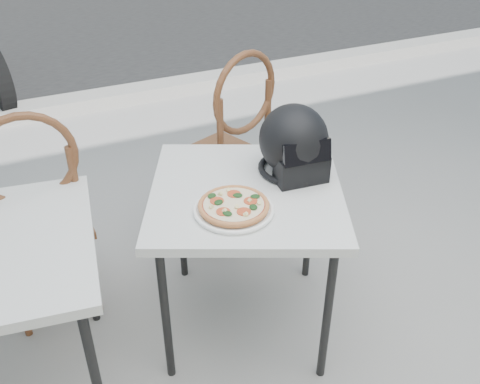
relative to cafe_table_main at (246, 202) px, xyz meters
name	(u,v)px	position (x,y,z in m)	size (l,w,h in m)	color
ground	(296,316)	(0.23, -0.09, -0.69)	(80.00, 80.00, 0.00)	#9A9692
street_asphalt	(63,4)	(0.23, 6.91, -0.69)	(30.00, 8.00, 0.00)	black
curb	(133,94)	(0.23, 2.91, -0.63)	(30.00, 0.25, 0.12)	gray
cafe_table_main	(246,202)	(0.00, 0.00, 0.00)	(1.06, 1.06, 0.76)	silver
plate	(234,210)	(-0.12, -0.13, 0.08)	(0.38, 0.38, 0.02)	white
pizza	(234,205)	(-0.12, -0.13, 0.10)	(0.36, 0.36, 0.03)	#C57D48
helmet	(294,144)	(0.25, 0.04, 0.20)	(0.33, 0.34, 0.31)	black
cafe_chair_main	(231,140)	(0.21, 0.65, -0.05)	(0.57, 0.57, 1.15)	brown
cafe_chair_side	(36,208)	(-0.82, 0.44, -0.07)	(0.45, 0.45, 1.12)	brown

